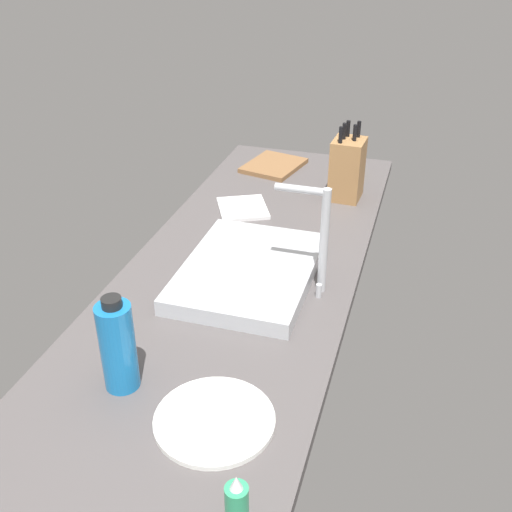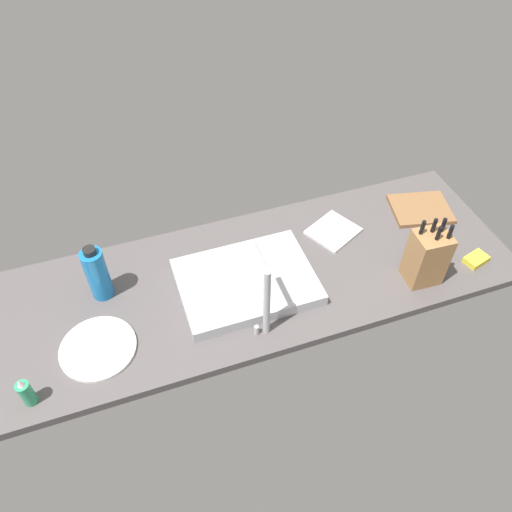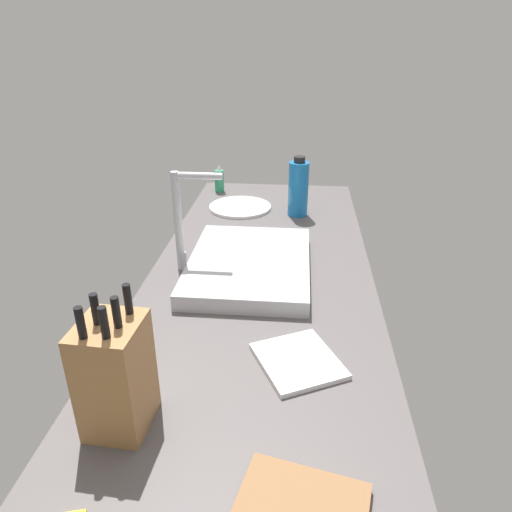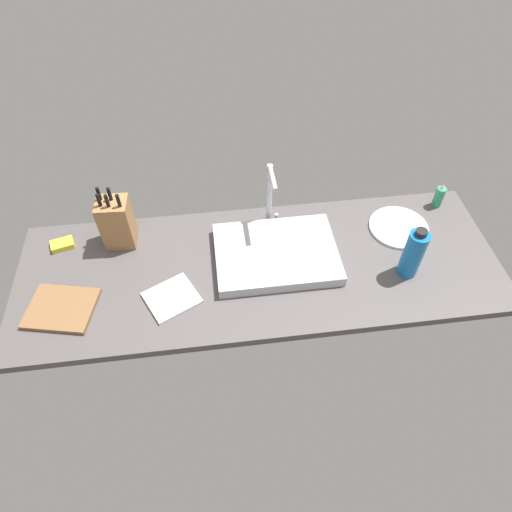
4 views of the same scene
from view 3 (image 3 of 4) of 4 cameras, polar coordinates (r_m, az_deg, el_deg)
countertop_slab at (r=137.75cm, az=0.34°, el=-3.97°), size 193.92×67.35×3.50cm
sink_basin at (r=142.30cm, az=-0.79°, el=-1.07°), size 49.06×35.92×4.67cm
faucet at (r=139.36cm, az=-8.88°, el=5.07°), size 5.50×14.87×30.71cm
knife_block at (r=89.80cm, az=-16.73°, el=-13.66°), size 12.85×11.53×27.63cm
soap_bottle at (r=215.28cm, az=-4.48°, el=9.21°), size 4.18×4.18×12.54cm
water_bottle at (r=185.11cm, az=5.17°, el=8.20°), size 7.83×7.83×23.40cm
dinner_plate at (r=194.58cm, az=-1.94°, el=5.96°), size 25.45×25.45×1.20cm
dish_towel at (r=106.72cm, az=5.14°, el=-12.58°), size 23.64×22.79×1.20cm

